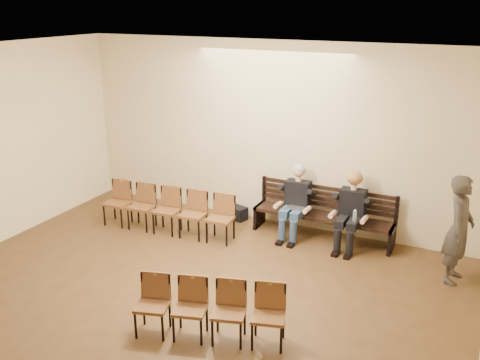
{
  "coord_description": "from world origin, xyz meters",
  "views": [
    {
      "loc": [
        3.78,
        -4.11,
        4.18
      ],
      "look_at": [
        -0.21,
        4.05,
        1.1
      ],
      "focal_mm": 40.0,
      "sensor_mm": 36.0,
      "label": 1
    }
  ],
  "objects_px": {
    "passerby": "(460,222)",
    "water_bottle": "(354,223)",
    "seated_man": "(296,202)",
    "seated_woman": "(351,212)",
    "bag": "(238,213)",
    "chair_row_front": "(167,211)",
    "bench": "(322,226)",
    "chair_row_back": "(209,311)",
    "laptop": "(295,210)"
  },
  "relations": [
    {
      "from": "seated_woman",
      "to": "water_bottle",
      "type": "bearing_deg",
      "value": -61.29
    },
    {
      "from": "seated_man",
      "to": "chair_row_back",
      "type": "relative_size",
      "value": 0.69
    },
    {
      "from": "water_bottle",
      "to": "chair_row_back",
      "type": "bearing_deg",
      "value": -107.28
    },
    {
      "from": "bag",
      "to": "chair_row_front",
      "type": "xyz_separation_m",
      "value": [
        -0.92,
        -1.14,
        0.3
      ]
    },
    {
      "from": "seated_woman",
      "to": "bag",
      "type": "bearing_deg",
      "value": 174.58
    },
    {
      "from": "laptop",
      "to": "chair_row_front",
      "type": "xyz_separation_m",
      "value": [
        -2.25,
        -0.79,
        -0.13
      ]
    },
    {
      "from": "bench",
      "to": "chair_row_back",
      "type": "relative_size",
      "value": 1.34
    },
    {
      "from": "seated_man",
      "to": "chair_row_back",
      "type": "distance_m",
      "value": 3.51
    },
    {
      "from": "seated_man",
      "to": "seated_woman",
      "type": "distance_m",
      "value": 1.02
    },
    {
      "from": "bench",
      "to": "chair_row_back",
      "type": "height_order",
      "value": "chair_row_back"
    },
    {
      "from": "laptop",
      "to": "water_bottle",
      "type": "xyz_separation_m",
      "value": [
        1.11,
        -0.1,
        -0.0
      ]
    },
    {
      "from": "chair_row_back",
      "to": "seated_man",
      "type": "bearing_deg",
      "value": 75.58
    },
    {
      "from": "seated_man",
      "to": "bag",
      "type": "relative_size",
      "value": 3.77
    },
    {
      "from": "chair_row_back",
      "to": "seated_woman",
      "type": "bearing_deg",
      "value": 59.09
    },
    {
      "from": "passerby",
      "to": "bag",
      "type": "bearing_deg",
      "value": 85.61
    },
    {
      "from": "bench",
      "to": "chair_row_back",
      "type": "bearing_deg",
      "value": -95.55
    },
    {
      "from": "bench",
      "to": "laptop",
      "type": "height_order",
      "value": "laptop"
    },
    {
      "from": "laptop",
      "to": "seated_man",
      "type": "bearing_deg",
      "value": 103.68
    },
    {
      "from": "passerby",
      "to": "water_bottle",
      "type": "bearing_deg",
      "value": 86.71
    },
    {
      "from": "seated_man",
      "to": "laptop",
      "type": "xyz_separation_m",
      "value": [
        0.04,
        -0.13,
        -0.11
      ]
    },
    {
      "from": "water_bottle",
      "to": "bag",
      "type": "bearing_deg",
      "value": 169.58
    },
    {
      "from": "bench",
      "to": "seated_man",
      "type": "bearing_deg",
      "value": -166.11
    },
    {
      "from": "bag",
      "to": "chair_row_front",
      "type": "bearing_deg",
      "value": -129.01
    },
    {
      "from": "chair_row_front",
      "to": "water_bottle",
      "type": "bearing_deg",
      "value": 6.84
    },
    {
      "from": "seated_woman",
      "to": "seated_man",
      "type": "bearing_deg",
      "value": 180.0
    },
    {
      "from": "water_bottle",
      "to": "chair_row_front",
      "type": "distance_m",
      "value": 3.44
    },
    {
      "from": "seated_woman",
      "to": "passerby",
      "type": "relative_size",
      "value": 0.65
    },
    {
      "from": "seated_woman",
      "to": "chair_row_back",
      "type": "bearing_deg",
      "value": -104.29
    },
    {
      "from": "laptop",
      "to": "passerby",
      "type": "height_order",
      "value": "passerby"
    },
    {
      "from": "seated_man",
      "to": "chair_row_front",
      "type": "xyz_separation_m",
      "value": [
        -2.22,
        -0.92,
        -0.24
      ]
    },
    {
      "from": "bench",
      "to": "seated_woman",
      "type": "distance_m",
      "value": 0.69
    },
    {
      "from": "laptop",
      "to": "seated_woman",
      "type": "bearing_deg",
      "value": 4.09
    },
    {
      "from": "passerby",
      "to": "chair_row_back",
      "type": "bearing_deg",
      "value": 143.67
    },
    {
      "from": "seated_man",
      "to": "passerby",
      "type": "distance_m",
      "value": 2.87
    },
    {
      "from": "seated_woman",
      "to": "passerby",
      "type": "bearing_deg",
      "value": -15.03
    },
    {
      "from": "bench",
      "to": "bag",
      "type": "xyz_separation_m",
      "value": [
        -1.78,
        0.1,
        -0.09
      ]
    },
    {
      "from": "seated_man",
      "to": "chair_row_front",
      "type": "distance_m",
      "value": 2.41
    },
    {
      "from": "passerby",
      "to": "chair_row_front",
      "type": "distance_m",
      "value": 5.08
    },
    {
      "from": "seated_man",
      "to": "bench",
      "type": "bearing_deg",
      "value": 13.89
    },
    {
      "from": "water_bottle",
      "to": "bag",
      "type": "relative_size",
      "value": 0.59
    },
    {
      "from": "laptop",
      "to": "bag",
      "type": "relative_size",
      "value": 0.85
    },
    {
      "from": "water_bottle",
      "to": "bench",
      "type": "bearing_deg",
      "value": 152.24
    },
    {
      "from": "seated_man",
      "to": "chair_row_back",
      "type": "xyz_separation_m",
      "value": [
        0.13,
        -3.49,
        -0.27
      ]
    },
    {
      "from": "chair_row_front",
      "to": "seated_man",
      "type": "bearing_deg",
      "value": 17.78
    },
    {
      "from": "seated_man",
      "to": "water_bottle",
      "type": "height_order",
      "value": "seated_man"
    },
    {
      "from": "seated_woman",
      "to": "chair_row_back",
      "type": "distance_m",
      "value": 3.61
    },
    {
      "from": "seated_woman",
      "to": "water_bottle",
      "type": "distance_m",
      "value": 0.28
    },
    {
      "from": "chair_row_front",
      "to": "chair_row_back",
      "type": "xyz_separation_m",
      "value": [
        2.35,
        -2.58,
        -0.03
      ]
    },
    {
      "from": "water_bottle",
      "to": "passerby",
      "type": "height_order",
      "value": "passerby"
    },
    {
      "from": "bench",
      "to": "chair_row_front",
      "type": "relative_size",
      "value": 0.99
    }
  ]
}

